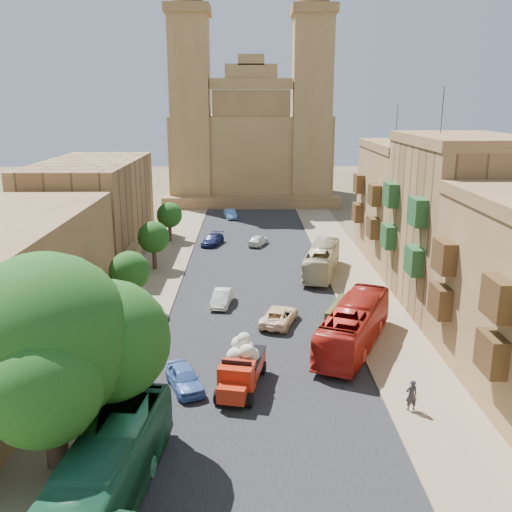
{
  "coord_description": "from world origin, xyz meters",
  "views": [
    {
      "loc": [
        -0.74,
        -19.1,
        16.22
      ],
      "look_at": [
        0.0,
        26.0,
        4.0
      ],
      "focal_mm": 40.0,
      "sensor_mm": 36.0,
      "label": 1
    }
  ],
  "objects_px": {
    "street_tree_c": "(154,237)",
    "red_truck": "(241,366)",
    "car_blue_b": "(230,214)",
    "pedestrian_c": "(376,322)",
    "olive_pickup": "(346,317)",
    "car_dkblue": "(213,240)",
    "bus_cream_east": "(322,260)",
    "street_tree_a": "(89,336)",
    "church": "(251,143)",
    "car_cream": "(279,316)",
    "street_tree_b": "(130,272)",
    "ficus_tree": "(49,345)",
    "bus_green_north": "(106,475)",
    "car_blue_a": "(184,378)",
    "car_white_a": "(222,298)",
    "street_tree_d": "(169,215)",
    "car_white_b": "(258,240)",
    "bus_red_east": "(354,326)"
  },
  "relations": [
    {
      "from": "street_tree_c",
      "to": "red_truck",
      "type": "height_order",
      "value": "street_tree_c"
    },
    {
      "from": "car_blue_b",
      "to": "pedestrian_c",
      "type": "height_order",
      "value": "pedestrian_c"
    },
    {
      "from": "olive_pickup",
      "to": "car_dkblue",
      "type": "bearing_deg",
      "value": 113.56
    },
    {
      "from": "red_truck",
      "to": "bus_cream_east",
      "type": "bearing_deg",
      "value": 71.47
    },
    {
      "from": "car_blue_b",
      "to": "street_tree_a",
      "type": "bearing_deg",
      "value": -109.53
    },
    {
      "from": "street_tree_c",
      "to": "car_dkblue",
      "type": "distance_m",
      "value": 11.45
    },
    {
      "from": "church",
      "to": "street_tree_a",
      "type": "relative_size",
      "value": 8.12
    },
    {
      "from": "street_tree_c",
      "to": "olive_pickup",
      "type": "bearing_deg",
      "value": -44.12
    },
    {
      "from": "car_cream",
      "to": "pedestrian_c",
      "type": "height_order",
      "value": "pedestrian_c"
    },
    {
      "from": "street_tree_b",
      "to": "pedestrian_c",
      "type": "relative_size",
      "value": 2.86
    },
    {
      "from": "ficus_tree",
      "to": "bus_green_north",
      "type": "xyz_separation_m",
      "value": [
        2.91,
        -3.01,
        -4.37
      ]
    },
    {
      "from": "car_blue_a",
      "to": "car_white_a",
      "type": "height_order",
      "value": "car_blue_a"
    },
    {
      "from": "church",
      "to": "bus_green_north",
      "type": "height_order",
      "value": "church"
    },
    {
      "from": "street_tree_a",
      "to": "bus_cream_east",
      "type": "distance_m",
      "value": 27.42
    },
    {
      "from": "church",
      "to": "car_blue_a",
      "type": "distance_m",
      "value": 68.17
    },
    {
      "from": "street_tree_a",
      "to": "street_tree_d",
      "type": "bearing_deg",
      "value": 90.0
    },
    {
      "from": "ficus_tree",
      "to": "bus_green_north",
      "type": "bearing_deg",
      "value": -45.93
    },
    {
      "from": "ficus_tree",
      "to": "car_blue_a",
      "type": "distance_m",
      "value": 10.2
    },
    {
      "from": "car_white_b",
      "to": "car_blue_b",
      "type": "height_order",
      "value": "car_blue_b"
    },
    {
      "from": "ficus_tree",
      "to": "street_tree_a",
      "type": "height_order",
      "value": "ficus_tree"
    },
    {
      "from": "car_cream",
      "to": "car_blue_b",
      "type": "xyz_separation_m",
      "value": [
        -4.76,
        40.48,
        -0.01
      ]
    },
    {
      "from": "street_tree_b",
      "to": "car_blue_a",
      "type": "height_order",
      "value": "street_tree_b"
    },
    {
      "from": "pedestrian_c",
      "to": "street_tree_b",
      "type": "bearing_deg",
      "value": -107.07
    },
    {
      "from": "street_tree_d",
      "to": "olive_pickup",
      "type": "xyz_separation_m",
      "value": [
        16.5,
        -28.0,
        -2.2
      ]
    },
    {
      "from": "street_tree_a",
      "to": "bus_green_north",
      "type": "relative_size",
      "value": 0.39
    },
    {
      "from": "olive_pickup",
      "to": "bus_cream_east",
      "type": "distance_m",
      "value": 13.85
    },
    {
      "from": "street_tree_c",
      "to": "bus_cream_east",
      "type": "bearing_deg",
      "value": -7.44
    },
    {
      "from": "olive_pickup",
      "to": "car_white_b",
      "type": "bearing_deg",
      "value": 103.11
    },
    {
      "from": "car_white_a",
      "to": "bus_green_north",
      "type": "bearing_deg",
      "value": -91.06
    },
    {
      "from": "street_tree_c",
      "to": "street_tree_b",
      "type": "bearing_deg",
      "value": -90.0
    },
    {
      "from": "bus_red_east",
      "to": "car_white_a",
      "type": "height_order",
      "value": "bus_red_east"
    },
    {
      "from": "church",
      "to": "car_blue_b",
      "type": "xyz_separation_m",
      "value": [
        -3.1,
        -17.04,
        -8.87
      ]
    },
    {
      "from": "street_tree_d",
      "to": "olive_pickup",
      "type": "relative_size",
      "value": 0.93
    },
    {
      "from": "church",
      "to": "red_truck",
      "type": "height_order",
      "value": "church"
    },
    {
      "from": "bus_red_east",
      "to": "street_tree_b",
      "type": "bearing_deg",
      "value": 0.57
    },
    {
      "from": "bus_red_east",
      "to": "pedestrian_c",
      "type": "height_order",
      "value": "bus_red_east"
    },
    {
      "from": "bus_cream_east",
      "to": "car_white_a",
      "type": "bearing_deg",
      "value": 57.07
    },
    {
      "from": "car_white_b",
      "to": "bus_cream_east",
      "type": "bearing_deg",
      "value": 139.26
    },
    {
      "from": "church",
      "to": "pedestrian_c",
      "type": "xyz_separation_m",
      "value": [
        8.57,
        -59.52,
        -8.65
      ]
    },
    {
      "from": "street_tree_d",
      "to": "car_blue_a",
      "type": "distance_m",
      "value": 37.34
    },
    {
      "from": "street_tree_b",
      "to": "car_cream",
      "type": "bearing_deg",
      "value": -14.02
    },
    {
      "from": "car_blue_a",
      "to": "bus_green_north",
      "type": "bearing_deg",
      "value": -122.93
    },
    {
      "from": "bus_red_east",
      "to": "car_white_a",
      "type": "distance_m",
      "value": 12.62
    },
    {
      "from": "car_white_b",
      "to": "pedestrian_c",
      "type": "xyz_separation_m",
      "value": [
        8.01,
        -26.39,
        0.24
      ]
    },
    {
      "from": "car_blue_b",
      "to": "car_cream",
      "type": "bearing_deg",
      "value": -94.9
    },
    {
      "from": "bus_green_north",
      "to": "bus_red_east",
      "type": "bearing_deg",
      "value": 57.37
    },
    {
      "from": "church",
      "to": "car_cream",
      "type": "distance_m",
      "value": 58.23
    },
    {
      "from": "red_truck",
      "to": "church",
      "type": "bearing_deg",
      "value": 89.07
    },
    {
      "from": "olive_pickup",
      "to": "car_white_b",
      "type": "height_order",
      "value": "olive_pickup"
    },
    {
      "from": "church",
      "to": "car_blue_a",
      "type": "height_order",
      "value": "church"
    }
  ]
}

